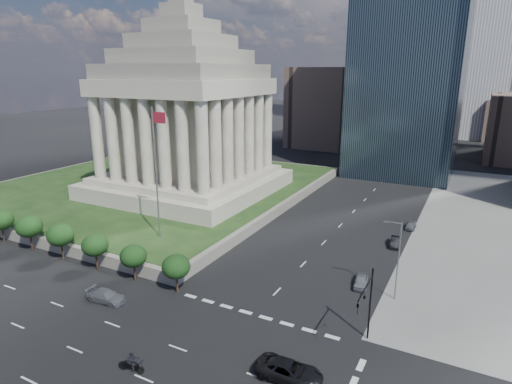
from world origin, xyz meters
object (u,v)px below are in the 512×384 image
Objects in this scene: pickup_truck at (289,371)px; motorcycle_trail at (131,362)px; parked_sedan_far at (411,225)px; traffic_signal_ne at (367,301)px; suv_grey at (106,296)px; parked_sedan_mid at (395,242)px; flagpole at (156,167)px; parked_sedan_near at (361,281)px; street_lamp_north at (397,256)px; war_memorial at (185,98)px.

motorcycle_trail is (-13.35, -5.86, 0.16)m from pickup_truck.
traffic_signal_ne is at bearing -88.80° from parked_sedan_far.
pickup_truck is 1.21× the size of suv_grey.
suv_grey is 1.21× the size of parked_sedan_mid.
parked_sedan_far is at bearing 39.26° from flagpole.
parked_sedan_near is at bearing 105.35° from traffic_signal_ne.
suv_grey is (-24.91, 2.17, -0.12)m from pickup_truck.
pickup_truck is 1.47× the size of parked_sedan_mid.
flagpole is 39.03m from parked_sedan_mid.
flagpole reaches higher than motorcycle_trail.
suv_grey is (-30.55, -16.75, -4.93)m from street_lamp_north.
street_lamp_north reaches higher than parked_sedan_near.
suv_grey is at bearing -135.94° from parked_sedan_mid.
motorcycle_trail is (-17.16, -51.02, 0.36)m from parked_sedan_far.
parked_sedan_mid is at bearing 59.72° from motorcycle_trail.
war_memorial is at bearing 111.52° from motorcycle_trail.
flagpole is 36.65m from pickup_truck.
flagpole reaches higher than parked_sedan_far.
traffic_signal_ne is 28.77m from parked_sedan_mid.
flagpole is 2.00× the size of street_lamp_north.
parked_sedan_near reaches higher than parked_sedan_mid.
traffic_signal_ne is at bearing 27.41° from motorcycle_trail.
war_memorial is at bearing 154.08° from street_lamp_north.
parked_sedan_mid is at bearing 75.36° from parked_sedan_near.
traffic_signal_ne is 37.84m from parked_sedan_far.
war_memorial is 28.16m from flagpole.
war_memorial is at bearing 18.77° from suv_grey.
war_memorial is at bearing 116.89° from flagpole.
suv_grey is at bearing 83.72° from pickup_truck.
parked_sedan_mid is (32.32, 18.03, -12.42)m from flagpole.
war_memorial reaches higher than flagpole.
suv_grey is at bearing 136.08° from motorcycle_trail.
suv_grey is at bearing -124.07° from parked_sedan_far.
traffic_signal_ne reaches higher than parked_sedan_far.
pickup_truck is at bearing -31.26° from flagpole.
traffic_signal_ne is 1.91× the size of parked_sedan_near.
parked_sedan_far is at bearing 93.99° from street_lamp_north.
street_lamp_north is 3.66× the size of motorcycle_trail.
flagpole is 5.18× the size of parked_sedan_far.
pickup_truck is at bearing -106.59° from street_lamp_north.
parked_sedan_near is (26.22, 18.20, -0.02)m from suv_grey.
parked_sedan_mid is at bearing 94.06° from traffic_signal_ne.
street_lamp_north is at bearing -65.37° from suv_grey.
war_memorial is at bearing 43.54° from pickup_truck.
traffic_signal_ne is 2.93× the size of motorcycle_trail.
pickup_truck is 1.47× the size of parked_sedan_near.
street_lamp_north reaches higher than traffic_signal_ne.
war_memorial is 3.90× the size of street_lamp_north.
war_memorial is 9.30× the size of parked_sedan_mid.
street_lamp_north is 6.73m from parked_sedan_near.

